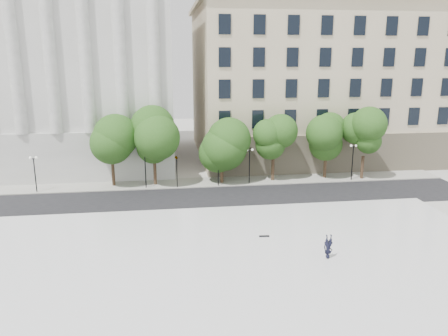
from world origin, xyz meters
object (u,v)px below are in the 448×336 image
at_px(traffic_light_west, 176,156).
at_px(person_lying, 328,255).
at_px(traffic_light_east, 218,155).
at_px(skateboard, 264,236).

xyz_separation_m(traffic_light_west, person_lying, (9.99, -20.18, -2.99)).
distance_m(traffic_light_east, person_lying, 21.09).
height_order(traffic_light_east, person_lying, traffic_light_east).
relative_size(traffic_light_west, person_lying, 2.39).
relative_size(traffic_light_east, person_lying, 2.42).
bearing_deg(person_lying, traffic_light_west, 119.21).
relative_size(traffic_light_west, skateboard, 5.12).
relative_size(person_lying, skateboard, 2.14).
bearing_deg(traffic_light_east, traffic_light_west, 180.00).
distance_m(traffic_light_east, skateboard, 16.26).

